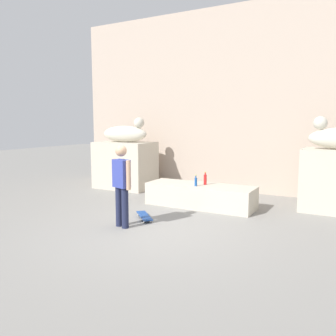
{
  "coord_description": "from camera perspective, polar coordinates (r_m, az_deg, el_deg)",
  "views": [
    {
      "loc": [
        3.45,
        -5.62,
        2.13
      ],
      "look_at": [
        -0.28,
        1.13,
        1.1
      ],
      "focal_mm": 37.29,
      "sensor_mm": 36.0,
      "label": 1
    }
  ],
  "objects": [
    {
      "name": "ground_plane",
      "position": [
        6.93,
        -2.55,
        -10.3
      ],
      "size": [
        40.0,
        40.0,
        0.0
      ],
      "primitive_type": "plane",
      "color": "gray"
    },
    {
      "name": "facade_wall",
      "position": [
        11.07,
        10.88,
        10.74
      ],
      "size": [
        10.75,
        0.6,
        5.52
      ],
      "primitive_type": "cube",
      "color": "#BCA896",
      "rests_on": "ground_plane"
    },
    {
      "name": "pedestal_left",
      "position": [
        11.31,
        -7.01,
        0.48
      ],
      "size": [
        1.8,
        1.2,
        1.48
      ],
      "primitive_type": "cube",
      "color": "beige",
      "rests_on": "ground_plane"
    },
    {
      "name": "statue_reclining_left",
      "position": [
        11.21,
        -6.94,
        5.67
      ],
      "size": [
        1.61,
        0.58,
        0.78
      ],
      "rotation": [
        0.0,
        0.0,
        0.01
      ],
      "color": "beige",
      "rests_on": "pedestal_left"
    },
    {
      "name": "ledge_block",
      "position": [
        8.84,
        5.28,
        -4.51
      ],
      "size": [
        2.73,
        0.9,
        0.56
      ],
      "primitive_type": "cube",
      "color": "beige",
      "rests_on": "ground_plane"
    },
    {
      "name": "skater",
      "position": [
        7.04,
        -7.6,
        -2.33
      ],
      "size": [
        0.52,
        0.29,
        1.67
      ],
      "rotation": [
        0.0,
        0.0,
        2.85
      ],
      "color": "#1E233F",
      "rests_on": "ground_plane"
    },
    {
      "name": "skateboard",
      "position": [
        7.77,
        -3.89,
        -7.81
      ],
      "size": [
        0.71,
        0.71,
        0.08
      ],
      "rotation": [
        0.0,
        0.0,
        2.36
      ],
      "color": "navy",
      "rests_on": "ground_plane"
    },
    {
      "name": "bottle_red",
      "position": [
        8.77,
        6.09,
        -1.85
      ],
      "size": [
        0.08,
        0.08,
        0.32
      ],
      "color": "red",
      "rests_on": "ledge_block"
    },
    {
      "name": "bottle_blue",
      "position": [
        8.57,
        4.57,
        -2.23
      ],
      "size": [
        0.06,
        0.06,
        0.27
      ],
      "color": "#194C99",
      "rests_on": "ledge_block"
    }
  ]
}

